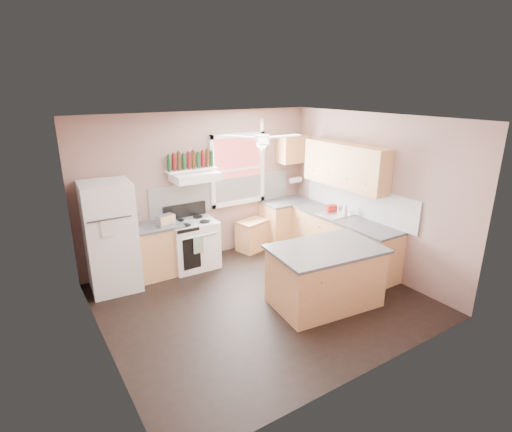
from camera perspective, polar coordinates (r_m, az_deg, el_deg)
floor at (r=6.23m, az=0.72°, el=-11.90°), size 4.50×4.50×0.00m
ceiling at (r=5.40m, az=0.84°, el=13.72°), size 4.50×4.50×0.00m
wall_back at (r=7.38m, az=-7.90°, el=4.14°), size 4.50×0.05×2.70m
wall_right at (r=7.13m, az=16.28°, el=3.07°), size 0.05×4.00×2.70m
wall_left at (r=4.88m, az=-22.22°, el=-4.50°), size 0.05×4.00×2.70m
backsplash_back at (r=7.58m, az=-4.63°, el=3.27°), size 2.90×0.03×0.55m
backsplash_right at (r=7.34m, az=14.21°, el=2.25°), size 0.03×2.60×0.55m
window_view at (r=7.62m, az=-2.70°, el=6.67°), size 1.00×0.02×1.20m
window_frame at (r=7.60m, az=-2.60°, el=6.64°), size 1.16×0.07×1.36m
refrigerator at (r=6.61m, az=-20.06°, el=-2.83°), size 0.79×0.77×1.75m
base_cabinet_left at (r=7.02m, az=-14.33°, el=-4.94°), size 0.90×0.60×0.86m
counter_left at (r=6.86m, az=-14.62°, el=-1.48°), size 0.92×0.62×0.04m
toaster at (r=6.78m, az=-12.76°, el=-0.58°), size 0.31×0.21×0.18m
stove at (r=7.19m, az=-8.97°, el=-4.00°), size 0.83×0.67×0.86m
range_hood at (r=6.98m, az=-8.76°, el=5.57°), size 0.78×0.50×0.14m
bottle_shelf at (r=7.07m, az=-9.20°, el=6.54°), size 0.90×0.26×0.03m
cart at (r=7.89m, az=-0.46°, el=-2.74°), size 0.68×0.54×0.60m
base_cabinet_corner at (r=8.24m, az=4.44°, el=-0.92°), size 1.00×0.60×0.86m
base_cabinet_right at (r=7.38m, az=12.23°, el=-3.64°), size 0.60×2.20×0.86m
counter_corner at (r=8.10m, az=4.52°, el=2.09°), size 1.02×0.62×0.04m
counter_right at (r=7.22m, az=12.41°, el=-0.33°), size 0.62×2.22×0.04m
sink at (r=7.35m, az=11.33°, el=0.19°), size 0.55×0.45×0.03m
faucet at (r=7.43m, az=12.26°, el=0.95°), size 0.03×0.03×0.14m
upper_cabinet_right at (r=7.22m, az=12.58°, el=7.07°), size 0.33×1.80×0.76m
upper_cabinet_corner at (r=8.10m, az=5.29°, el=9.46°), size 0.60×0.33×0.52m
paper_towel at (r=8.32m, az=5.69°, el=5.12°), size 0.26×0.12×0.12m
island at (r=6.03m, az=9.80°, el=-8.60°), size 1.59×1.11×0.86m
island_top at (r=5.84m, az=10.03°, el=-4.66°), size 1.69×1.20×0.04m
ceiling_fan_hub at (r=5.43m, az=0.83°, el=11.09°), size 0.20×0.20×0.08m
soap_bottle at (r=7.29m, az=12.63°, el=0.97°), size 0.10×0.10×0.23m
red_caddy at (r=7.57m, az=10.76°, el=1.21°), size 0.21×0.17×0.10m
wine_bottles at (r=7.04m, az=-9.26°, el=7.81°), size 0.86×0.06×0.31m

